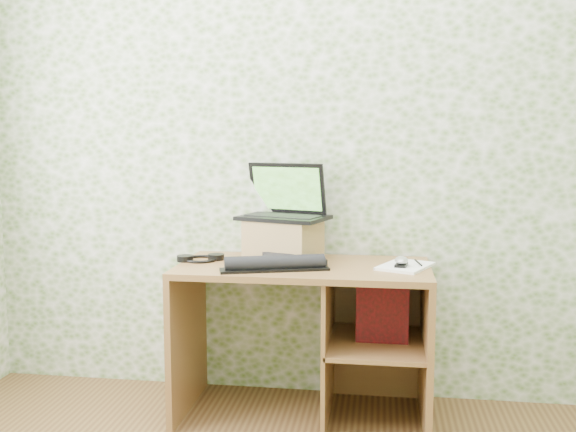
% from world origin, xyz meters
% --- Properties ---
extents(wall_back, '(3.50, 0.00, 3.50)m').
position_xyz_m(wall_back, '(0.00, 1.75, 1.30)').
color(wall_back, silver).
rests_on(wall_back, ground).
extents(desk, '(1.20, 0.60, 0.75)m').
position_xyz_m(desk, '(0.08, 1.47, 0.48)').
color(desk, brown).
rests_on(desk, floor).
extents(riser, '(0.40, 0.36, 0.20)m').
position_xyz_m(riser, '(-0.12, 1.58, 0.85)').
color(riser, olive).
rests_on(riser, desk).
extents(laptop, '(0.49, 0.41, 0.28)m').
position_xyz_m(laptop, '(-0.12, 1.63, 1.01)').
color(laptop, black).
rests_on(laptop, riser).
extents(keyboard, '(0.51, 0.39, 0.07)m').
position_xyz_m(keyboard, '(-0.12, 1.36, 0.77)').
color(keyboard, black).
rests_on(keyboard, desk).
extents(headphones, '(0.22, 0.22, 0.03)m').
position_xyz_m(headphones, '(-0.52, 1.47, 0.76)').
color(headphones, black).
rests_on(headphones, desk).
extents(notepad, '(0.29, 0.34, 0.01)m').
position_xyz_m(notepad, '(0.48, 1.45, 0.76)').
color(notepad, white).
rests_on(notepad, desk).
extents(mouse, '(0.08, 0.11, 0.03)m').
position_xyz_m(mouse, '(0.46, 1.41, 0.78)').
color(mouse, '#B6B6B8').
rests_on(mouse, notepad).
extents(pen, '(0.03, 0.14, 0.01)m').
position_xyz_m(pen, '(0.54, 1.49, 0.77)').
color(pen, black).
rests_on(pen, notepad).
extents(red_box, '(0.25, 0.08, 0.30)m').
position_xyz_m(red_box, '(0.38, 1.44, 0.54)').
color(red_box, maroon).
rests_on(red_box, desk).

